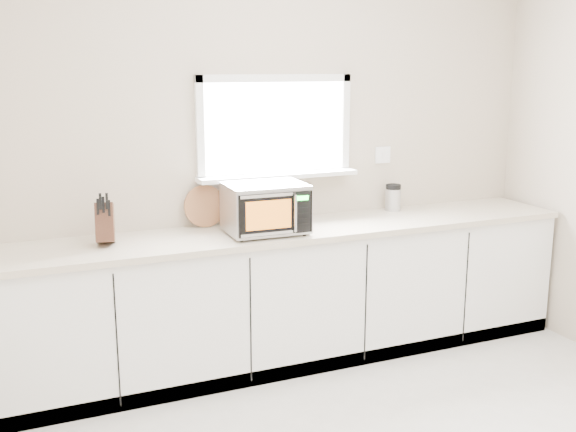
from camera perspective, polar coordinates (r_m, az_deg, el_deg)
back_wall at (r=4.60m, az=-1.15°, el=5.22°), size 4.00×0.17×2.70m
cabinets at (r=4.55m, az=0.29°, el=-6.85°), size 3.92×0.60×0.88m
countertop at (r=4.41m, az=0.35°, el=-1.24°), size 3.92×0.64×0.04m
microwave at (r=4.22m, az=-1.90°, el=0.72°), size 0.50×0.42×0.32m
knife_block at (r=4.10m, az=-15.24°, el=-0.50°), size 0.14×0.24×0.32m
cutting_board at (r=4.43m, az=-7.05°, el=0.84°), size 0.28×0.07×0.28m
coffee_grinder at (r=4.97m, az=8.88°, el=1.57°), size 0.13×0.13×0.20m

